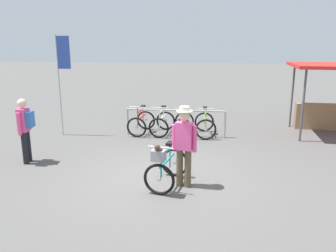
% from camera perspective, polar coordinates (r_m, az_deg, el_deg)
% --- Properties ---
extents(ground_plane, '(80.00, 80.00, 0.00)m').
position_cam_1_polar(ground_plane, '(7.76, -1.32, -8.64)').
color(ground_plane, '#514F4C').
extents(bike_rack_rail, '(3.21, 0.15, 0.88)m').
position_cam_1_polar(bike_rack_rail, '(10.85, 1.27, 1.71)').
color(bike_rack_rail, '#99999E').
rests_on(bike_rack_rail, ground).
extents(racked_bike_red, '(0.81, 1.19, 0.98)m').
position_cam_1_polar(racked_bike_red, '(11.26, -4.49, 0.59)').
color(racked_bike_red, black).
rests_on(racked_bike_red, ground).
extents(racked_bike_white, '(0.78, 1.18, 0.98)m').
position_cam_1_polar(racked_bike_white, '(11.14, -0.97, 0.48)').
color(racked_bike_white, black).
rests_on(racked_bike_white, ground).
extents(racked_bike_teal, '(0.66, 1.09, 0.97)m').
position_cam_1_polar(racked_bike_teal, '(11.07, 2.62, 0.37)').
color(racked_bike_teal, black).
rests_on(racked_bike_teal, ground).
extents(racked_bike_lime, '(0.70, 1.13, 0.97)m').
position_cam_1_polar(racked_bike_lime, '(11.04, 6.25, 0.26)').
color(racked_bike_lime, black).
rests_on(racked_bike_lime, ground).
extents(featured_bicycle, '(0.88, 1.25, 1.09)m').
position_cam_1_polar(featured_bicycle, '(7.10, -0.46, -6.67)').
color(featured_bicycle, black).
rests_on(featured_bicycle, ground).
extents(person_with_featured_bike, '(0.52, 0.32, 1.72)m').
position_cam_1_polar(person_with_featured_bike, '(7.01, 2.72, -2.96)').
color(person_with_featured_bike, brown).
rests_on(person_with_featured_bike, ground).
extents(pedestrian_with_backpack, '(0.35, 0.53, 1.64)m').
position_cam_1_polar(pedestrian_with_backpack, '(9.11, -22.92, -0.11)').
color(pedestrian_with_backpack, black).
rests_on(pedestrian_with_backpack, ground).
extents(banner_flag, '(0.45, 0.05, 3.20)m').
position_cam_1_polar(banner_flag, '(11.24, -17.45, 9.58)').
color(banner_flag, '#B2B2B7').
rests_on(banner_flag, ground).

